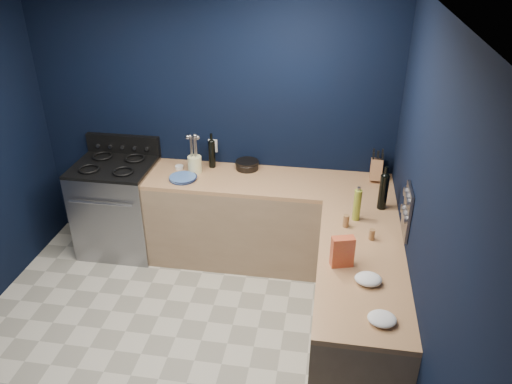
% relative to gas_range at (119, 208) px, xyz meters
% --- Properties ---
extents(floor, '(3.50, 3.50, 0.02)m').
position_rel_gas_range_xyz_m(floor, '(0.93, -1.42, -0.47)').
color(floor, beige).
rests_on(floor, ground).
extents(ceiling, '(3.50, 3.50, 0.02)m').
position_rel_gas_range_xyz_m(ceiling, '(0.93, -1.42, 2.15)').
color(ceiling, silver).
rests_on(ceiling, ground).
extents(wall_back, '(3.50, 0.02, 2.60)m').
position_rel_gas_range_xyz_m(wall_back, '(0.93, 0.34, 0.84)').
color(wall_back, black).
rests_on(wall_back, ground).
extents(wall_right, '(0.02, 3.50, 2.60)m').
position_rel_gas_range_xyz_m(wall_right, '(2.69, -1.42, 0.84)').
color(wall_right, black).
rests_on(wall_right, ground).
extents(cab_back, '(2.30, 0.63, 0.86)m').
position_rel_gas_range_xyz_m(cab_back, '(1.53, 0.02, -0.03)').
color(cab_back, '#95785B').
rests_on(cab_back, floor).
extents(top_back, '(2.30, 0.63, 0.04)m').
position_rel_gas_range_xyz_m(top_back, '(1.53, 0.02, 0.42)').
color(top_back, brown).
rests_on(top_back, cab_back).
extents(cab_right, '(0.63, 1.67, 0.86)m').
position_rel_gas_range_xyz_m(cab_right, '(2.37, -1.13, -0.03)').
color(cab_right, '#95785B').
rests_on(cab_right, floor).
extents(top_right, '(0.63, 1.67, 0.04)m').
position_rel_gas_range_xyz_m(top_right, '(2.37, -1.13, 0.42)').
color(top_right, brown).
rests_on(top_right, cab_right).
extents(gas_range, '(0.76, 0.66, 0.92)m').
position_rel_gas_range_xyz_m(gas_range, '(0.00, 0.00, 0.00)').
color(gas_range, gray).
rests_on(gas_range, floor).
extents(oven_door, '(0.59, 0.02, 0.42)m').
position_rel_gas_range_xyz_m(oven_door, '(0.00, -0.32, -0.01)').
color(oven_door, black).
rests_on(oven_door, gas_range).
extents(cooktop, '(0.76, 0.66, 0.03)m').
position_rel_gas_range_xyz_m(cooktop, '(0.00, 0.00, 0.48)').
color(cooktop, black).
rests_on(cooktop, gas_range).
extents(backguard, '(0.76, 0.06, 0.20)m').
position_rel_gas_range_xyz_m(backguard, '(0.00, 0.30, 0.58)').
color(backguard, black).
rests_on(backguard, gas_range).
extents(spice_panel, '(0.02, 0.28, 0.38)m').
position_rel_gas_range_xyz_m(spice_panel, '(2.67, -0.87, 0.72)').
color(spice_panel, gray).
rests_on(spice_panel, wall_right).
extents(wall_outlet, '(0.09, 0.02, 0.13)m').
position_rel_gas_range_xyz_m(wall_outlet, '(0.93, 0.32, 0.62)').
color(wall_outlet, white).
rests_on(wall_outlet, wall_back).
extents(plate_stack, '(0.29, 0.29, 0.03)m').
position_rel_gas_range_xyz_m(plate_stack, '(0.73, -0.10, 0.46)').
color(plate_stack, '#3C6BAC').
rests_on(plate_stack, top_back).
extents(ramekin, '(0.10, 0.10, 0.03)m').
position_rel_gas_range_xyz_m(ramekin, '(0.63, 0.12, 0.46)').
color(ramekin, white).
rests_on(ramekin, top_back).
extents(utensil_crock, '(0.17, 0.17, 0.16)m').
position_rel_gas_range_xyz_m(utensil_crock, '(0.81, 0.07, 0.52)').
color(utensil_crock, beige).
rests_on(utensil_crock, top_back).
extents(wine_bottle_back, '(0.07, 0.07, 0.27)m').
position_rel_gas_range_xyz_m(wine_bottle_back, '(0.94, 0.21, 0.57)').
color(wine_bottle_back, black).
rests_on(wine_bottle_back, top_back).
extents(lemon_basket, '(0.28, 0.28, 0.08)m').
position_rel_gas_range_xyz_m(lemon_basket, '(1.29, 0.22, 0.48)').
color(lemon_basket, black).
rests_on(lemon_basket, top_back).
extents(knife_block, '(0.12, 0.24, 0.24)m').
position_rel_gas_range_xyz_m(knife_block, '(2.52, 0.20, 0.54)').
color(knife_block, brown).
rests_on(knife_block, top_back).
extents(wine_bottle_right, '(0.08, 0.08, 0.30)m').
position_rel_gas_range_xyz_m(wine_bottle_right, '(2.54, -0.35, 0.59)').
color(wine_bottle_right, black).
rests_on(wine_bottle_right, top_right).
extents(oil_bottle, '(0.08, 0.08, 0.27)m').
position_rel_gas_range_xyz_m(oil_bottle, '(2.33, -0.57, 0.57)').
color(oil_bottle, olive).
rests_on(oil_bottle, top_right).
extents(spice_jar_near, '(0.06, 0.06, 0.10)m').
position_rel_gas_range_xyz_m(spice_jar_near, '(2.25, -0.70, 0.49)').
color(spice_jar_near, olive).
rests_on(spice_jar_near, top_right).
extents(spice_jar_far, '(0.06, 0.06, 0.09)m').
position_rel_gas_range_xyz_m(spice_jar_far, '(2.44, -0.85, 0.48)').
color(spice_jar_far, olive).
rests_on(spice_jar_far, top_right).
extents(crouton_bag, '(0.17, 0.11, 0.23)m').
position_rel_gas_range_xyz_m(crouton_bag, '(2.22, -1.21, 0.55)').
color(crouton_bag, red).
rests_on(crouton_bag, top_right).
extents(towel_front, '(0.22, 0.20, 0.06)m').
position_rel_gas_range_xyz_m(towel_front, '(2.40, -1.39, 0.47)').
color(towel_front, white).
rests_on(towel_front, top_right).
extents(towel_end, '(0.20, 0.19, 0.05)m').
position_rel_gas_range_xyz_m(towel_end, '(2.46, -1.75, 0.47)').
color(towel_end, white).
rests_on(towel_end, top_right).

